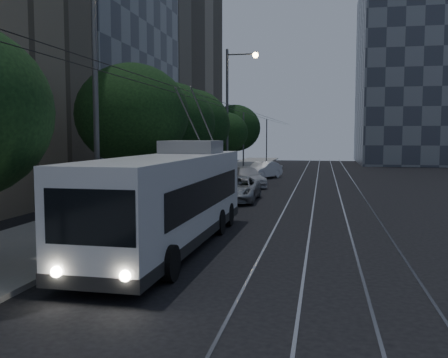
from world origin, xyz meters
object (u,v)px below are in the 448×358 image
car_white_a (232,186)px  pickup_silver (237,189)px  car_white_d (259,167)px  trolleybus (171,199)px  streetlamp_far (232,104)px  streetlamp_near (106,66)px  car_white_b (247,177)px  car_white_c (263,170)px

car_white_a → pickup_silver: bearing=-92.7°
car_white_d → pickup_silver: bearing=-86.0°
trolleybus → streetlamp_far: streetlamp_far is taller
streetlamp_near → streetlamp_far: streetlamp_far is taller
pickup_silver → trolleybus: bearing=-91.7°
trolleybus → car_white_b: 20.57m
pickup_silver → streetlamp_near: streetlamp_near is taller
trolleybus → car_white_d: size_ratio=3.25×
car_white_b → streetlamp_near: streetlamp_near is taller
car_white_a → car_white_c: size_ratio=0.78×
car_white_b → car_white_d: car_white_b is taller
car_white_c → streetlamp_far: streetlamp_far is taller
car_white_c → streetlamp_far: size_ratio=0.44×
pickup_silver → car_white_d: 21.46m
streetlamp_far → car_white_d: bearing=86.6°
car_white_a → car_white_b: (0.15, 5.50, 0.11)m
pickup_silver → car_white_b: 8.28m
streetlamp_far → car_white_b: bearing=-50.3°
car_white_b → car_white_c: 7.27m
car_white_d → streetlamp_far: bearing=-93.1°
pickup_silver → car_white_c: 15.52m
pickup_silver → car_white_a: bearing=105.6°
car_white_b → car_white_d: 13.18m
car_white_b → pickup_silver: bearing=-108.6°
pickup_silver → car_white_b: size_ratio=1.03×
trolleybus → pickup_silver: 12.33m
streetlamp_near → car_white_d: bearing=87.8°
pickup_silver → car_white_b: bearing=93.8°
streetlamp_near → streetlamp_far: 21.78m
car_white_c → car_white_d: 5.99m
pickup_silver → streetlamp_far: 11.60m
car_white_c → car_white_d: size_ratio=1.22×
car_white_b → car_white_a: bearing=-114.7°
car_white_a → streetlamp_far: bearing=81.0°
car_white_b → streetlamp_near: bearing=-118.9°
pickup_silver → car_white_a: pickup_silver is taller
car_white_c → pickup_silver: bearing=-65.4°
car_white_a → streetlamp_near: streetlamp_near is taller
pickup_silver → car_white_d: pickup_silver is taller
streetlamp_near → trolleybus: bearing=-10.9°
car_white_d → trolleybus: bearing=-87.7°
pickup_silver → car_white_b: (-0.66, 8.25, 0.01)m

